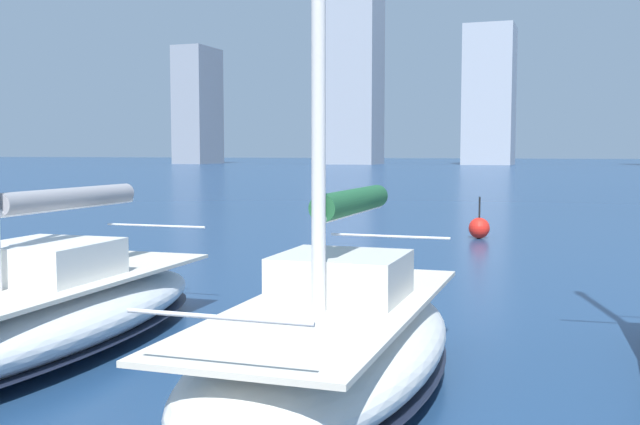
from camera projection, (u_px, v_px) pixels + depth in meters
city_skyline at (516, 75)px, 155.18m from camera, size 171.98×26.54×52.99m
sailboat_forest at (332, 338)px, 8.98m from camera, size 2.67×6.70×12.12m
sailboat_grey at (29, 311)px, 10.77m from camera, size 3.07×8.27×11.64m
channel_buoy at (479, 228)px, 25.01m from camera, size 0.70×0.70×1.40m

